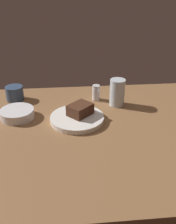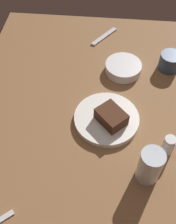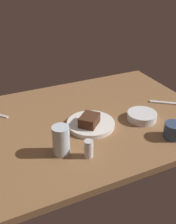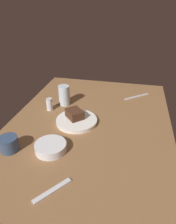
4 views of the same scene
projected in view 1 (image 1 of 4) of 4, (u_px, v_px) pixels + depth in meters
dining_table at (82, 133)px, 98.00cm from camera, size 120.00×84.00×3.00cm
dessert_plate at (77, 118)px, 102.57cm from camera, size 21.55×21.55×2.04cm
chocolate_cake_slice at (80, 110)px, 102.39cm from camera, size 11.56×11.47×4.42cm
salt_shaker at (96, 93)px, 118.83cm from camera, size 3.64×3.64×7.17cm
water_glass at (117, 92)px, 112.93cm from camera, size 6.70×6.70×11.99cm
side_bowl at (17, 114)px, 104.57cm from camera, size 13.72×13.72×3.57cm
coffee_cup at (15, 93)px, 118.94cm from camera, size 8.08×8.08×6.55cm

